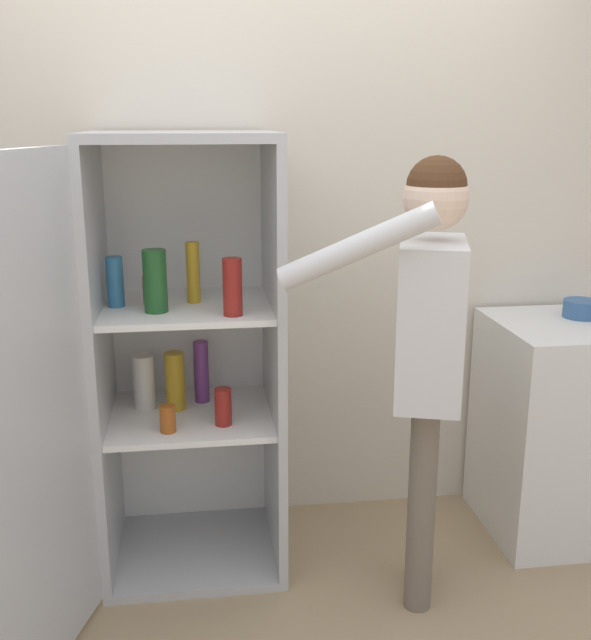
% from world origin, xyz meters
% --- Properties ---
extents(wall_back, '(7.00, 0.06, 2.55)m').
position_xyz_m(wall_back, '(0.00, 0.98, 1.27)').
color(wall_back, beige).
rests_on(wall_back, ground_plane).
extents(refrigerator, '(0.94, 1.29, 1.71)m').
position_xyz_m(refrigerator, '(-0.45, 0.52, 0.86)').
color(refrigerator, '#B7BABC').
rests_on(refrigerator, ground_plane).
extents(person, '(0.71, 0.50, 1.64)m').
position_xyz_m(person, '(0.49, 0.24, 1.06)').
color(person, '#726656').
rests_on(person, ground_plane).
extents(counter, '(0.59, 0.61, 0.94)m').
position_xyz_m(counter, '(1.22, 0.63, 0.47)').
color(counter, white).
rests_on(counter, ground_plane).
extents(bowl, '(0.15, 0.15, 0.07)m').
position_xyz_m(bowl, '(1.31, 0.70, 0.97)').
color(bowl, '#335B8E').
rests_on(bowl, counter).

